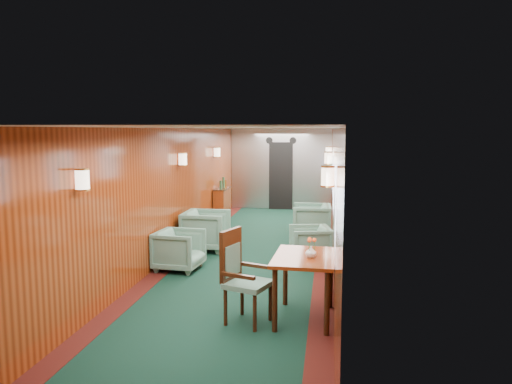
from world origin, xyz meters
TOP-DOWN VIEW (x-y plane):
  - room at (0.00, 0.00)m, footprint 12.00×12.10m
  - bulkhead at (0.00, 5.91)m, footprint 2.98×0.17m
  - windows_right at (1.49, 0.25)m, footprint 0.02×8.60m
  - wall_sconces at (0.00, 0.57)m, footprint 2.97×7.97m
  - dining_table at (1.14, -2.80)m, footprint 0.81×1.12m
  - side_chair at (0.35, -2.99)m, footprint 0.65×0.66m
  - credenza at (-1.34, 3.78)m, footprint 0.30×0.96m
  - flower_vase at (1.21, -2.87)m, footprint 0.16×0.16m
  - armchair_left_near at (-1.08, -0.87)m, footprint 0.82×0.80m
  - armchair_left_far at (-0.97, 0.58)m, footprint 0.87×0.84m
  - armchair_right_near at (1.10, -0.02)m, footprint 0.84×0.82m
  - armchair_right_far at (1.06, 1.96)m, footprint 0.85×0.83m

SIDE VIEW (x-z plane):
  - armchair_right_near at x=1.10m, z-range 0.00..0.65m
  - armchair_left_near at x=-1.08m, z-range 0.00..0.68m
  - armchair_right_far at x=1.06m, z-range 0.00..0.75m
  - armchair_left_far at x=-0.97m, z-range 0.00..0.78m
  - credenza at x=-1.34m, z-range -0.13..1.01m
  - side_chair at x=0.35m, z-range 0.05..1.20m
  - dining_table at x=1.14m, z-range 0.28..1.09m
  - flower_vase at x=1.21m, z-range 0.81..0.96m
  - bulkhead at x=0.00m, z-range -0.01..2.38m
  - windows_right at x=1.49m, z-range 1.05..1.85m
  - room at x=0.00m, z-range 0.43..2.83m
  - wall_sconces at x=0.00m, z-range 1.66..1.91m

